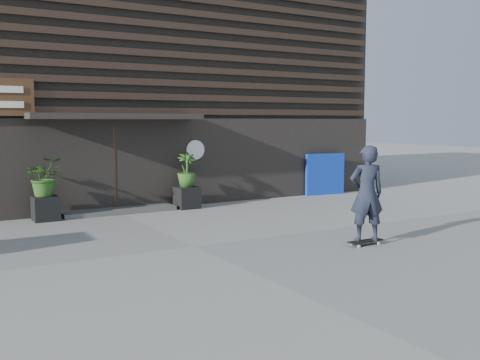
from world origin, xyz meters
TOP-DOWN VIEW (x-y plane):
  - ground at (0.00, 0.00)m, footprint 80.00×80.00m
  - entrance_step at (0.00, 4.60)m, footprint 3.00×0.80m
  - planter_pot_left at (-1.90, 4.40)m, footprint 0.60×0.60m
  - bamboo_left at (-1.90, 4.40)m, footprint 0.86×0.75m
  - planter_pot_right at (1.90, 4.40)m, footprint 0.60×0.60m
  - bamboo_right at (1.90, 4.40)m, footprint 0.54×0.54m
  - blue_tarp at (7.06, 4.70)m, footprint 1.46×0.24m
  - building at (-0.00, 9.96)m, footprint 18.00×11.00m
  - skateboarder at (2.95, -1.61)m, footprint 0.79×0.66m

SIDE VIEW (x-z plane):
  - ground at x=0.00m, z-range 0.00..0.00m
  - entrance_step at x=0.00m, z-range 0.00..0.12m
  - planter_pot_left at x=-1.90m, z-range 0.00..0.60m
  - planter_pot_right at x=1.90m, z-range 0.00..0.60m
  - blue_tarp at x=7.06m, z-range 0.00..1.36m
  - skateboarder at x=2.95m, z-range 0.04..2.00m
  - bamboo_left at x=-1.90m, z-range 0.60..1.56m
  - bamboo_right at x=1.90m, z-range 0.60..1.56m
  - building at x=0.00m, z-range -0.01..7.99m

